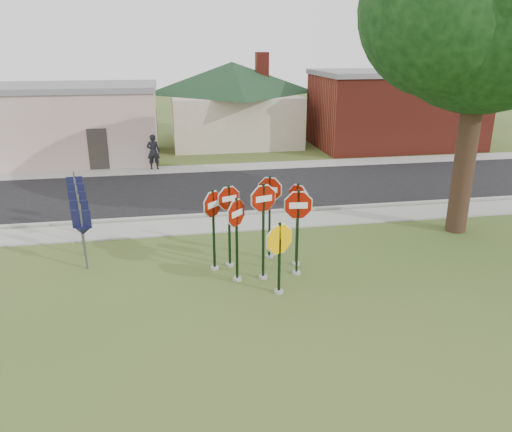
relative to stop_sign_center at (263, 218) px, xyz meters
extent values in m
plane|color=#385921|center=(-0.01, -0.94, -1.82)|extent=(120.00, 120.00, 0.00)
cube|color=gray|center=(-0.01, 4.56, -1.79)|extent=(60.00, 1.60, 0.06)
cube|color=black|center=(-0.01, 9.06, -1.80)|extent=(60.00, 7.00, 0.04)
cube|color=gray|center=(-0.01, 13.36, -1.79)|extent=(60.00, 1.60, 0.06)
cube|color=gray|center=(-0.01, 5.56, -1.75)|extent=(60.00, 0.20, 0.14)
cylinder|color=#98968F|center=(0.00, 0.00, -1.78)|extent=(0.24, 0.24, 0.08)
cube|color=black|center=(0.00, 0.00, -0.43)|extent=(0.07, 0.07, 2.79)
cylinder|color=white|center=(0.00, 0.00, 0.55)|extent=(1.01, 0.33, 1.05)
cylinder|color=maroon|center=(0.00, 0.00, 0.55)|extent=(0.93, 0.31, 0.97)
cube|color=white|center=(0.00, 0.00, 0.55)|extent=(0.46, 0.15, 0.17)
cylinder|color=#98968F|center=(0.25, -0.94, -1.78)|extent=(0.24, 0.24, 0.08)
cube|color=black|center=(0.25, -0.94, -0.82)|extent=(0.08, 0.07, 2.00)
cylinder|color=white|center=(0.25, -0.94, -0.28)|extent=(1.06, 0.50, 1.16)
cylinder|color=#FFB800|center=(0.25, -0.94, -0.28)|extent=(0.98, 0.47, 1.07)
cylinder|color=#98968F|center=(-0.74, 0.00, -1.78)|extent=(0.24, 0.24, 0.08)
cube|color=black|center=(-0.74, 0.00, -0.61)|extent=(0.08, 0.08, 2.43)
cylinder|color=white|center=(-0.74, 0.00, 0.17)|extent=(0.74, 0.78, 1.07)
cylinder|color=maroon|center=(-0.74, 0.00, 0.17)|extent=(0.69, 0.73, 0.99)
cube|color=white|center=(-0.74, 0.00, 0.17)|extent=(0.35, 0.36, 0.17)
cylinder|color=#98968F|center=(1.00, 0.11, -1.78)|extent=(0.24, 0.24, 0.08)
cube|color=black|center=(1.00, 0.11, -0.56)|extent=(0.07, 0.06, 2.53)
cylinder|color=white|center=(1.00, 0.11, 0.26)|extent=(1.11, 0.14, 1.12)
cylinder|color=maroon|center=(1.00, 0.11, 0.26)|extent=(1.03, 0.14, 1.03)
cube|color=white|center=(1.00, 0.11, 0.26)|extent=(0.51, 0.07, 0.18)
cylinder|color=#98968F|center=(0.46, 1.38, -1.78)|extent=(0.24, 0.24, 0.08)
cube|color=black|center=(0.46, 1.38, -0.51)|extent=(0.08, 0.07, 2.63)
cylinder|color=white|center=(0.46, 1.38, 0.39)|extent=(0.93, 0.47, 1.03)
cylinder|color=maroon|center=(0.46, 1.38, 0.39)|extent=(0.86, 0.44, 0.95)
cube|color=white|center=(0.46, 1.38, 0.39)|extent=(0.43, 0.22, 0.16)
cylinder|color=#98968F|center=(-0.82, 1.00, -1.78)|extent=(0.24, 0.24, 0.08)
cube|color=black|center=(-0.82, 1.00, -0.57)|extent=(0.07, 0.07, 2.51)
cylinder|color=white|center=(-0.82, 1.00, 0.29)|extent=(0.92, 0.38, 0.98)
cylinder|color=maroon|center=(-0.82, 1.00, 0.29)|extent=(0.85, 0.36, 0.91)
cube|color=white|center=(-0.82, 1.00, 0.29)|extent=(0.42, 0.18, 0.16)
cylinder|color=#98968F|center=(1.15, 0.72, -1.78)|extent=(0.24, 0.24, 0.08)
cube|color=black|center=(1.15, 0.72, -0.55)|extent=(0.08, 0.08, 2.55)
cylinder|color=white|center=(1.15, 0.72, 0.32)|extent=(0.58, 0.82, 0.99)
cylinder|color=maroon|center=(1.15, 0.72, 0.32)|extent=(0.55, 0.76, 0.92)
cube|color=white|center=(1.15, 0.72, 0.32)|extent=(0.27, 0.38, 0.16)
cylinder|color=#98968F|center=(-1.29, 0.85, -1.78)|extent=(0.24, 0.24, 0.08)
cube|color=black|center=(-1.29, 0.85, -0.60)|extent=(0.08, 0.08, 2.44)
cylinder|color=white|center=(-1.29, 0.85, 0.19)|extent=(0.77, 0.75, 1.06)
cylinder|color=maroon|center=(-1.29, 0.85, 0.19)|extent=(0.72, 0.70, 0.98)
cube|color=white|center=(-1.29, 0.85, 0.19)|extent=(0.36, 0.35, 0.17)
cube|color=#59595E|center=(-5.01, 1.56, -0.82)|extent=(0.05, 0.05, 2.00)
cube|color=black|center=(-5.01, 1.56, -0.27)|extent=(0.55, 0.13, 0.55)
cone|color=black|center=(-5.01, 1.56, -0.62)|extent=(0.65, 0.65, 0.25)
cube|color=#59595E|center=(-5.21, 2.56, -0.82)|extent=(0.05, 0.05, 2.00)
cube|color=black|center=(-5.21, 2.56, -0.27)|extent=(0.55, 0.09, 0.55)
cone|color=black|center=(-5.21, 2.56, -0.62)|extent=(0.62, 0.62, 0.25)
cube|color=#59595E|center=(-5.41, 3.56, -0.82)|extent=(0.05, 0.05, 2.00)
cube|color=black|center=(-5.41, 3.56, -0.27)|extent=(0.55, 0.05, 0.55)
cone|color=black|center=(-5.41, 3.56, -0.62)|extent=(0.58, 0.58, 0.25)
cube|color=#59595E|center=(-5.61, 4.56, -0.82)|extent=(0.05, 0.05, 2.00)
cube|color=black|center=(-5.61, 4.56, -0.27)|extent=(0.55, 0.05, 0.55)
cone|color=black|center=(-5.61, 4.56, -0.62)|extent=(0.58, 0.58, 0.25)
cube|color=#59595E|center=(-5.81, 5.56, -0.82)|extent=(0.05, 0.05, 2.00)
cube|color=black|center=(-5.81, 5.56, -0.27)|extent=(0.55, 0.09, 0.55)
cone|color=black|center=(-5.81, 5.56, -0.62)|extent=(0.62, 0.62, 0.25)
cube|color=beige|center=(-9.01, 17.06, 0.18)|extent=(12.00, 6.00, 4.00)
cube|color=slate|center=(-9.01, 17.06, 2.23)|extent=(12.20, 6.20, 0.30)
cube|color=#332D28|center=(-6.01, 14.08, -0.72)|extent=(1.00, 0.10, 2.20)
cube|color=beige|center=(1.99, 21.06, -0.22)|extent=(8.00, 8.00, 3.20)
pyramid|color=black|center=(1.99, 21.06, 3.38)|extent=(11.60, 11.60, 2.00)
cube|color=maroon|center=(3.99, 21.06, 3.18)|extent=(0.80, 0.80, 1.60)
cube|color=maroon|center=(11.99, 17.56, 0.43)|extent=(10.00, 6.00, 4.50)
cube|color=slate|center=(11.99, 17.56, 2.78)|extent=(10.20, 6.20, 0.30)
cube|color=white|center=(9.99, 14.61, 0.78)|extent=(2.00, 0.08, 0.90)
cylinder|color=#2F1D15|center=(7.49, 2.56, 1.11)|extent=(0.70, 0.70, 5.88)
sphere|color=black|center=(7.49, 2.56, 5.73)|extent=(6.87, 6.87, 6.87)
cylinder|color=#2F1D15|center=(21.99, 25.06, 0.18)|extent=(0.50, 0.50, 4.00)
sphere|color=black|center=(21.99, 25.06, 3.78)|extent=(5.60, 5.60, 5.60)
imported|color=black|center=(-3.20, 13.59, -0.84)|extent=(0.73, 0.53, 1.84)
camera|label=1|loc=(-2.47, -12.58, 4.48)|focal=35.00mm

